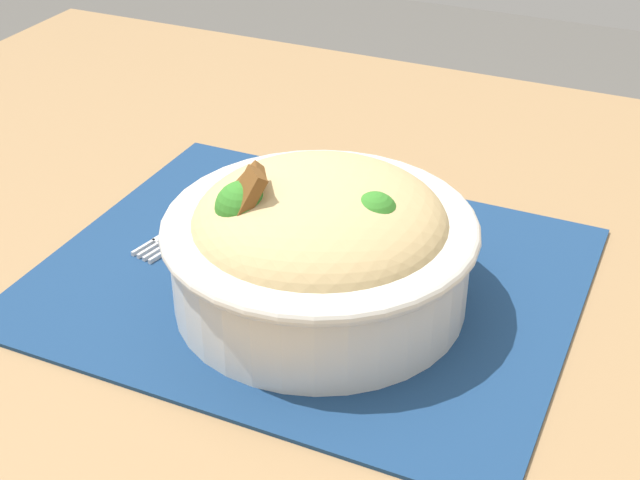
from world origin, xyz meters
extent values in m
cube|color=#99754C|center=(0.00, 0.00, 0.75)|extent=(1.19, 0.89, 0.04)
cylinder|color=olive|center=(0.54, -0.38, 0.36)|extent=(0.04, 0.04, 0.73)
cube|color=navy|center=(0.04, 0.00, 0.77)|extent=(0.39, 0.32, 0.00)
cylinder|color=silver|center=(0.02, 0.02, 0.80)|extent=(0.20, 0.20, 0.07)
torus|color=silver|center=(0.02, 0.02, 0.83)|extent=(0.22, 0.22, 0.01)
ellipsoid|color=tan|center=(0.02, 0.02, 0.83)|extent=(0.24, 0.24, 0.07)
sphere|color=#347F27|center=(-0.02, 0.03, 0.85)|extent=(0.03, 0.03, 0.03)
sphere|color=#347F27|center=(0.06, 0.06, 0.85)|extent=(0.04, 0.04, 0.04)
cylinder|color=orange|center=(0.03, 0.02, 0.85)|extent=(0.03, 0.03, 0.01)
cylinder|color=orange|center=(-0.03, 0.02, 0.85)|extent=(0.03, 0.02, 0.01)
cylinder|color=orange|center=(0.04, 0.03, 0.85)|extent=(0.04, 0.02, 0.01)
cube|color=brown|center=(0.06, 0.05, 0.86)|extent=(0.04, 0.04, 0.04)
cube|color=brown|center=(0.06, 0.06, 0.86)|extent=(0.04, 0.04, 0.04)
cube|color=silver|center=(0.14, -0.06, 0.77)|extent=(0.02, 0.07, 0.00)
cube|color=silver|center=(0.15, -0.02, 0.77)|extent=(0.01, 0.01, 0.00)
cube|color=silver|center=(0.16, 0.00, 0.77)|extent=(0.03, 0.03, 0.00)
cube|color=silver|center=(0.17, 0.02, 0.77)|extent=(0.01, 0.02, 0.00)
cube|color=silver|center=(0.16, 0.02, 0.77)|extent=(0.01, 0.02, 0.00)
cube|color=silver|center=(0.16, 0.02, 0.77)|extent=(0.01, 0.02, 0.00)
cube|color=silver|center=(0.15, 0.02, 0.77)|extent=(0.01, 0.02, 0.00)
camera|label=1|loc=(-0.20, 0.50, 1.15)|focal=51.04mm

